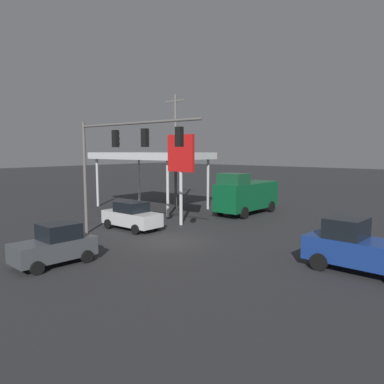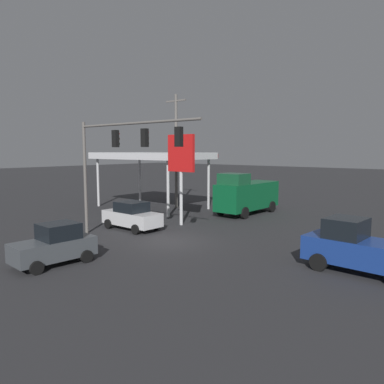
{
  "view_description": "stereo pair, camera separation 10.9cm",
  "coord_description": "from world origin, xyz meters",
  "px_view_note": "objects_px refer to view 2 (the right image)",
  "views": [
    {
      "loc": [
        -14.89,
        16.07,
        5.46
      ],
      "look_at": [
        0.0,
        -2.0,
        2.83
      ],
      "focal_mm": 35.0,
      "sensor_mm": 36.0,
      "label": 1
    },
    {
      "loc": [
        -14.97,
        16.0,
        5.46
      ],
      "look_at": [
        0.0,
        -2.0,
        2.83
      ],
      "focal_mm": 35.0,
      "sensor_mm": 36.0,
      "label": 2
    }
  ],
  "objects_px": {
    "traffic_signal_assembly": "(121,150)",
    "price_sign": "(181,158)",
    "pickup_parked": "(362,249)",
    "utility_pole": "(176,149)",
    "delivery_truck": "(246,194)",
    "sedan_far": "(132,216)",
    "hatchback_crossing": "(55,245)"
  },
  "relations": [
    {
      "from": "traffic_signal_assembly",
      "to": "price_sign",
      "type": "bearing_deg",
      "value": -83.73
    },
    {
      "from": "traffic_signal_assembly",
      "to": "pickup_parked",
      "type": "height_order",
      "value": "traffic_signal_assembly"
    },
    {
      "from": "traffic_signal_assembly",
      "to": "utility_pole",
      "type": "height_order",
      "value": "utility_pole"
    },
    {
      "from": "delivery_truck",
      "to": "sedan_far",
      "type": "bearing_deg",
      "value": -14.4
    },
    {
      "from": "pickup_parked",
      "to": "hatchback_crossing",
      "type": "bearing_deg",
      "value": 37.63
    },
    {
      "from": "traffic_signal_assembly",
      "to": "price_sign",
      "type": "height_order",
      "value": "traffic_signal_assembly"
    },
    {
      "from": "price_sign",
      "to": "traffic_signal_assembly",
      "type": "bearing_deg",
      "value": 96.27
    },
    {
      "from": "delivery_truck",
      "to": "pickup_parked",
      "type": "height_order",
      "value": "delivery_truck"
    },
    {
      "from": "traffic_signal_assembly",
      "to": "price_sign",
      "type": "distance_m",
      "value": 6.13
    },
    {
      "from": "price_sign",
      "to": "pickup_parked",
      "type": "relative_size",
      "value": 1.24
    },
    {
      "from": "hatchback_crossing",
      "to": "sedan_far",
      "type": "distance_m",
      "value": 8.33
    },
    {
      "from": "traffic_signal_assembly",
      "to": "delivery_truck",
      "type": "xyz_separation_m",
      "value": [
        -0.53,
        -13.09,
        -3.78
      ]
    },
    {
      "from": "utility_pole",
      "to": "delivery_truck",
      "type": "distance_m",
      "value": 8.14
    },
    {
      "from": "utility_pole",
      "to": "hatchback_crossing",
      "type": "xyz_separation_m",
      "value": [
        -7.48,
        16.95,
        -4.64
      ]
    },
    {
      "from": "utility_pole",
      "to": "delivery_truck",
      "type": "bearing_deg",
      "value": -171.32
    },
    {
      "from": "delivery_truck",
      "to": "utility_pole",
      "type": "bearing_deg",
      "value": -80.5
    },
    {
      "from": "utility_pole",
      "to": "delivery_truck",
      "type": "relative_size",
      "value": 1.55
    },
    {
      "from": "utility_pole",
      "to": "price_sign",
      "type": "distance_m",
      "value": 8.39
    },
    {
      "from": "sedan_far",
      "to": "pickup_parked",
      "type": "relative_size",
      "value": 0.83
    },
    {
      "from": "hatchback_crossing",
      "to": "pickup_parked",
      "type": "bearing_deg",
      "value": 128.08
    },
    {
      "from": "traffic_signal_assembly",
      "to": "pickup_parked",
      "type": "relative_size",
      "value": 1.83
    },
    {
      "from": "pickup_parked",
      "to": "delivery_truck",
      "type": "bearing_deg",
      "value": -36.41
    },
    {
      "from": "sedan_far",
      "to": "pickup_parked",
      "type": "bearing_deg",
      "value": -178.1
    },
    {
      "from": "traffic_signal_assembly",
      "to": "hatchback_crossing",
      "type": "bearing_deg",
      "value": 100.91
    },
    {
      "from": "traffic_signal_assembly",
      "to": "utility_pole",
      "type": "xyz_separation_m",
      "value": [
        6.53,
        -12.01,
        0.11
      ]
    },
    {
      "from": "utility_pole",
      "to": "pickup_parked",
      "type": "distance_m",
      "value": 21.61
    },
    {
      "from": "utility_pole",
      "to": "price_sign",
      "type": "relative_size",
      "value": 1.61
    },
    {
      "from": "price_sign",
      "to": "delivery_truck",
      "type": "relative_size",
      "value": 0.96
    },
    {
      "from": "utility_pole",
      "to": "pickup_parked",
      "type": "bearing_deg",
      "value": 155.05
    },
    {
      "from": "sedan_far",
      "to": "delivery_truck",
      "type": "height_order",
      "value": "delivery_truck"
    },
    {
      "from": "traffic_signal_assembly",
      "to": "delivery_truck",
      "type": "bearing_deg",
      "value": -92.32
    },
    {
      "from": "hatchback_crossing",
      "to": "traffic_signal_assembly",
      "type": "bearing_deg",
      "value": -165.5
    }
  ]
}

